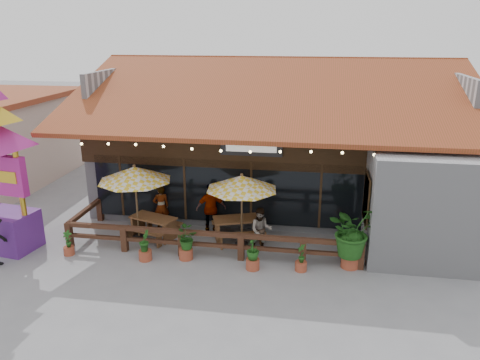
% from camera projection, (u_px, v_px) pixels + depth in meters
% --- Properties ---
extents(ground, '(100.00, 100.00, 0.00)m').
position_uv_depth(ground, '(258.00, 254.00, 15.72)').
color(ground, gray).
rests_on(ground, ground).
extents(restaurant_building, '(15.50, 14.73, 6.09)m').
position_uv_depth(restaurant_building, '(282.00, 145.00, 21.22)').
color(restaurant_building, '#AEAEB3').
rests_on(restaurant_building, ground).
extents(patio_railing, '(10.00, 2.60, 0.92)m').
position_uv_depth(patio_railing, '(190.00, 236.00, 15.62)').
color(patio_railing, '#482919').
rests_on(patio_railing, ground).
extents(umbrella_left, '(2.87, 2.87, 2.76)m').
position_uv_depth(umbrella_left, '(135.00, 174.00, 16.23)').
color(umbrella_left, brown).
rests_on(umbrella_left, ground).
extents(umbrella_right, '(3.07, 3.07, 2.63)m').
position_uv_depth(umbrella_right, '(242.00, 183.00, 15.67)').
color(umbrella_right, brown).
rests_on(umbrella_right, ground).
extents(picnic_table_left, '(2.00, 1.86, 0.78)m').
position_uv_depth(picnic_table_left, '(154.00, 224.00, 16.83)').
color(picnic_table_left, brown).
rests_on(picnic_table_left, ground).
extents(picnic_table_right, '(2.13, 1.98, 0.83)m').
position_uv_depth(picnic_table_right, '(238.00, 225.00, 16.62)').
color(picnic_table_right, brown).
rests_on(picnic_table_right, ground).
extents(tropical_plant, '(2.03, 2.01, 2.12)m').
position_uv_depth(tropical_plant, '(352.00, 232.00, 14.48)').
color(tropical_plant, '#964028').
rests_on(tropical_plant, ground).
extents(diner_a, '(0.72, 0.65, 1.66)m').
position_uv_depth(diner_a, '(161.00, 207.00, 17.62)').
color(diner_a, '#331F10').
rests_on(diner_a, ground).
extents(diner_b, '(0.81, 0.67, 1.55)m').
position_uv_depth(diner_b, '(261.00, 230.00, 15.70)').
color(diner_b, '#331F10').
rests_on(diner_b, ground).
extents(diner_c, '(1.17, 0.72, 1.87)m').
position_uv_depth(diner_c, '(211.00, 208.00, 17.15)').
color(diner_c, '#331F10').
rests_on(diner_c, ground).
extents(planter_a, '(0.35, 0.35, 0.86)m').
position_uv_depth(planter_a, '(68.00, 245.00, 15.56)').
color(planter_a, '#964028').
rests_on(planter_a, ground).
extents(planter_b, '(0.42, 0.42, 1.04)m').
position_uv_depth(planter_b, '(145.00, 247.00, 15.17)').
color(planter_b, '#964028').
rests_on(planter_b, ground).
extents(planter_c, '(0.86, 0.81, 1.12)m').
position_uv_depth(planter_c, '(185.00, 241.00, 15.19)').
color(planter_c, '#964028').
rests_on(planter_c, ground).
extents(planter_d, '(0.53, 0.53, 1.05)m').
position_uv_depth(planter_d, '(253.00, 254.00, 14.57)').
color(planter_d, '#964028').
rests_on(planter_d, ground).
extents(planter_e, '(0.37, 0.37, 0.91)m').
position_uv_depth(planter_e, '(301.00, 260.00, 14.52)').
color(planter_e, '#964028').
rests_on(planter_e, ground).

